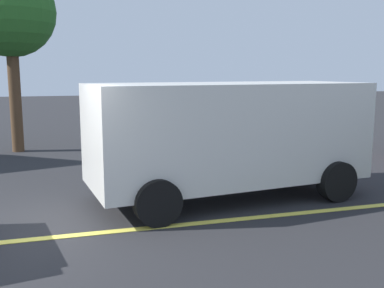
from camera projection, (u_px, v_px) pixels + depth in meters
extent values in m
plane|color=#262628|center=(33.00, 240.00, 6.45)|extent=(80.00, 80.00, 0.00)
cube|color=#E0D14C|center=(227.00, 220.00, 7.28)|extent=(28.00, 0.16, 0.01)
cube|color=silver|center=(229.00, 131.00, 8.42)|extent=(5.40, 2.60, 1.82)
cube|color=black|center=(319.00, 107.00, 9.16)|extent=(0.38, 1.85, 0.80)
cylinder|color=black|center=(277.00, 162.00, 10.16)|extent=(0.79, 0.35, 0.76)
cylinder|color=black|center=(337.00, 181.00, 8.34)|extent=(0.79, 0.35, 0.76)
cylinder|color=black|center=(125.00, 176.00, 8.80)|extent=(0.79, 0.35, 0.76)
cylinder|color=black|center=(158.00, 203.00, 6.98)|extent=(0.79, 0.35, 0.76)
cylinder|color=#513823|center=(15.00, 95.00, 13.33)|extent=(0.35, 0.35, 3.41)
sphere|color=#286023|center=(10.00, 12.00, 12.94)|extent=(2.62, 2.62, 2.62)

